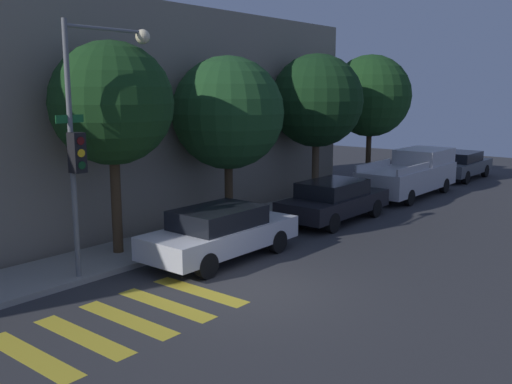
% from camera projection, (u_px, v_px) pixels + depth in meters
% --- Properties ---
extents(ground_plane, '(60.00, 60.00, 0.00)m').
position_uv_depth(ground_plane, '(247.00, 291.00, 12.72)').
color(ground_plane, '#333335').
extents(sidewalk, '(26.00, 2.17, 0.14)m').
position_uv_depth(sidewalk, '(125.00, 254.00, 15.37)').
color(sidewalk, gray).
rests_on(sidewalk, ground).
extents(building_row, '(26.00, 6.00, 7.10)m').
position_uv_depth(building_row, '(28.00, 118.00, 17.53)').
color(building_row, gray).
rests_on(building_row, ground).
extents(crosswalk, '(5.49, 2.60, 0.00)m').
position_uv_depth(crosswalk, '(105.00, 328.00, 10.77)').
color(crosswalk, gold).
rests_on(crosswalk, ground).
extents(traffic_light_pole, '(2.69, 0.56, 5.96)m').
position_uv_depth(traffic_light_pole, '(91.00, 120.00, 13.00)').
color(traffic_light_pole, slate).
rests_on(traffic_light_pole, ground).
extents(sedan_near_corner, '(4.51, 1.82, 1.40)m').
position_uv_depth(sedan_near_corner, '(220.00, 232.00, 14.98)').
color(sedan_near_corner, silver).
rests_on(sedan_near_corner, ground).
extents(sedan_middle, '(4.58, 1.83, 1.40)m').
position_uv_depth(sedan_middle, '(334.00, 200.00, 19.31)').
color(sedan_middle, black).
rests_on(sedan_middle, ground).
extents(pickup_truck, '(5.78, 2.00, 1.87)m').
position_uv_depth(pickup_truck, '(411.00, 173.00, 24.02)').
color(pickup_truck, '#BCBCC1').
rests_on(pickup_truck, ground).
extents(sedan_far_end, '(4.55, 1.83, 1.37)m').
position_uv_depth(sedan_far_end, '(460.00, 164.00, 28.45)').
color(sedan_far_end, '#4C5156').
rests_on(sedan_far_end, ground).
extents(tree_near_corner, '(3.17, 3.17, 5.67)m').
position_uv_depth(tree_near_corner, '(112.00, 104.00, 14.58)').
color(tree_near_corner, '#42301E').
rests_on(tree_near_corner, ground).
extents(tree_midblock, '(3.58, 3.58, 5.49)m').
position_uv_depth(tree_midblock, '(228.00, 113.00, 18.05)').
color(tree_midblock, '#42301E').
rests_on(tree_midblock, ground).
extents(tree_far_end, '(3.57, 3.57, 5.79)m').
position_uv_depth(tree_far_end, '(317.00, 101.00, 21.90)').
color(tree_far_end, brown).
rests_on(tree_far_end, ground).
extents(tree_behind_truck, '(3.60, 3.60, 5.94)m').
position_uv_depth(tree_behind_truck, '(370.00, 96.00, 25.17)').
color(tree_behind_truck, '#42301E').
rests_on(tree_behind_truck, ground).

